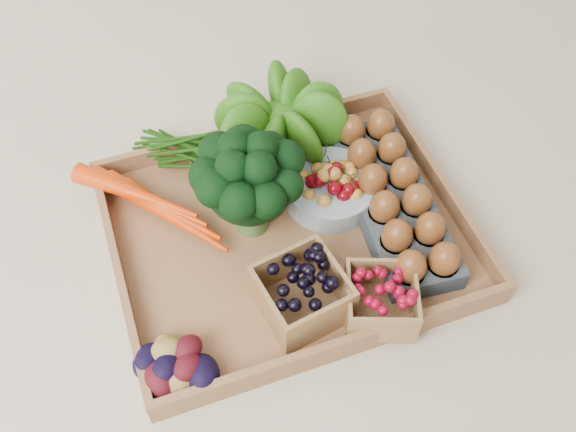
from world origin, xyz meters
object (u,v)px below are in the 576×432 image
object	(u,v)px
egg_carton	(391,203)
tray	(288,235)
cherry_bowl	(330,189)
broccoli	(250,199)

from	to	relation	value
egg_carton	tray	bearing A→B (deg)	-179.57
tray	cherry_bowl	size ratio (longest dim) A/B	3.58
tray	broccoli	distance (m)	0.10
tray	egg_carton	size ratio (longest dim) A/B	1.63
broccoli	egg_carton	size ratio (longest dim) A/B	0.52
egg_carton	cherry_bowl	bearing A→B (deg)	149.52
broccoli	cherry_bowl	world-z (taller)	broccoli
tray	egg_carton	bearing A→B (deg)	-4.78
broccoli	egg_carton	world-z (taller)	broccoli
egg_carton	broccoli	bearing A→B (deg)	172.80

